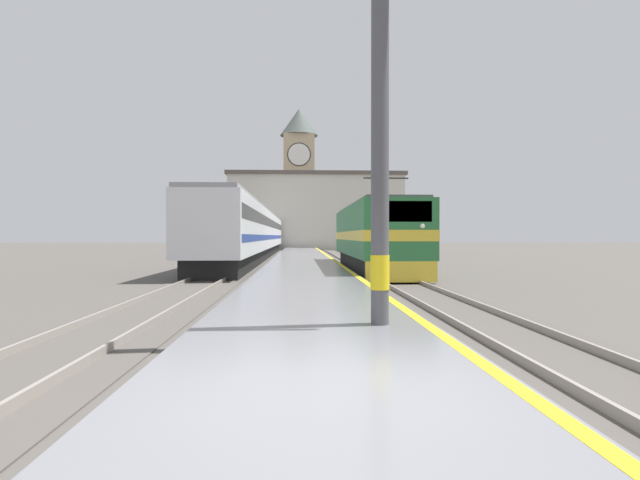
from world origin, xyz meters
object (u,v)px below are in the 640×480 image
locomotive_train (374,237)px  clock_tower (299,173)px  passenger_train (255,233)px  catenary_mast (384,79)px

locomotive_train → clock_tower: (-3.92, 54.94, 10.32)m
passenger_train → clock_tower: clock_tower is taller
locomotive_train → clock_tower: bearing=94.1°
clock_tower → passenger_train: bearing=-95.6°
locomotive_train → clock_tower: 56.04m
passenger_train → locomotive_train: bearing=-65.0°
locomotive_train → catenary_mast: (-2.45, -17.26, 2.77)m
locomotive_train → clock_tower: size_ratio=0.63×
catenary_mast → clock_tower: size_ratio=0.38×
passenger_train → clock_tower: (3.76, 38.50, 9.99)m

